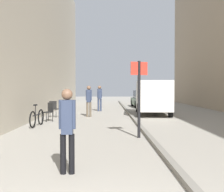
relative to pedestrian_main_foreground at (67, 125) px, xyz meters
The scene contains 11 objects.
ground_plane 9.20m from the pedestrian_main_foreground, 86.21° to the left, with size 80.00×80.00×0.00m, color gray.
kerb_strip 9.43m from the pedestrian_main_foreground, 76.54° to the left, with size 0.16×40.00×0.12m, color slate.
pedestrian_main_foreground is the anchor object (origin of this frame).
pedestrian_mid_block 11.31m from the pedestrian_main_foreground, 91.47° to the left, with size 0.36×0.24×1.81m.
pedestrian_far_crossing 15.30m from the pedestrian_main_foreground, 89.14° to the left, with size 0.35×0.27×1.84m.
delivery_van 13.16m from the pedestrian_main_foreground, 73.93° to the left, with size 2.39×5.22×2.11m.
parked_car 20.10m from the pedestrian_main_foreground, 78.72° to the left, with size 1.92×4.24×1.45m.
street_sign_post 4.55m from the pedestrian_main_foreground, 65.69° to the left, with size 0.59×0.19×2.60m.
bicycle_leaning 7.47m from the pedestrian_main_foreground, 107.99° to the left, with size 0.24×1.77×0.98m.
cafe_chair_near_window 11.27m from the pedestrian_main_foreground, 101.67° to the left, with size 0.55×0.55×0.94m.
cafe_chair_by_doorway 9.25m from the pedestrian_main_foreground, 103.52° to the left, with size 0.62×0.62×0.94m.
Camera 1 is at (0.19, -2.89, 1.71)m, focal length 47.01 mm.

